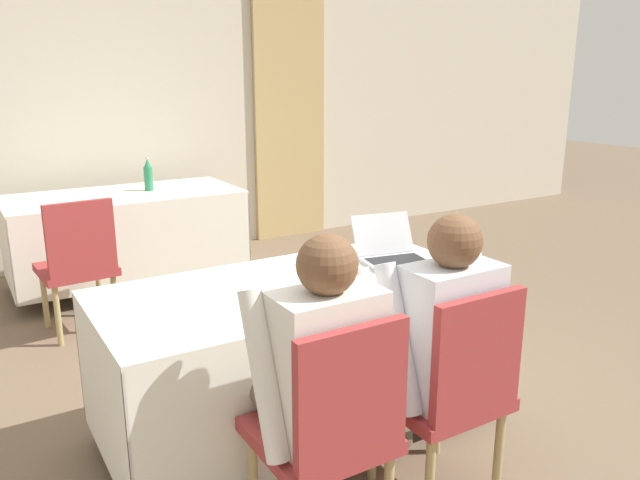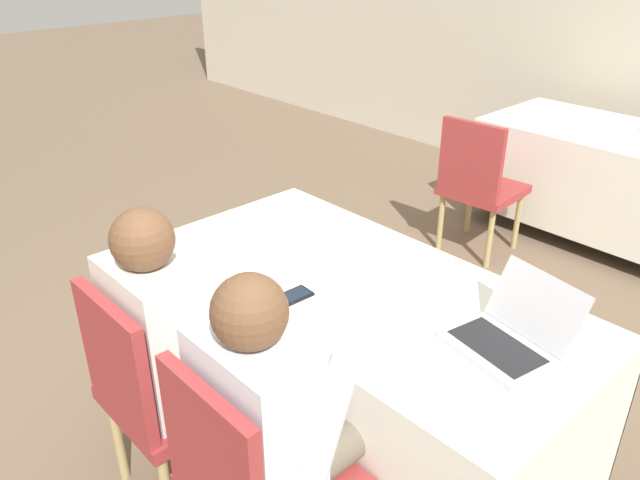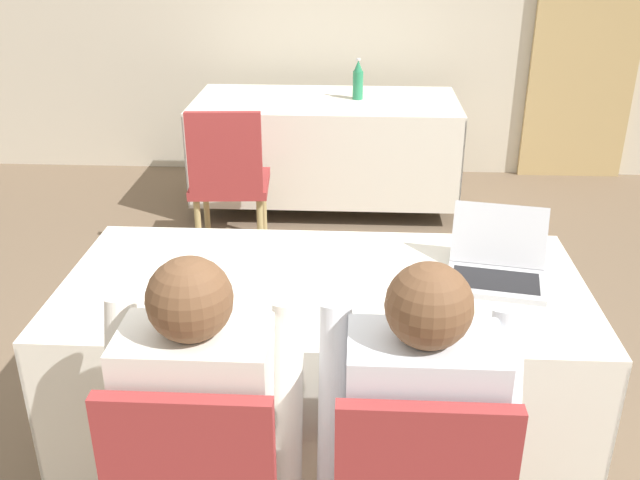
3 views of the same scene
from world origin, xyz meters
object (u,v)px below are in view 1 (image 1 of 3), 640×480
laptop (392,253)px  chair_near_right (451,386)px  water_bottle (148,175)px  chair_near_left (331,427)px  cell_phone (305,304)px  person_checkered_shirt (315,371)px  chair_far_spare (78,261)px  person_white_shirt (435,338)px

laptop → chair_near_right: laptop is taller
water_bottle → chair_near_left: (-0.37, -3.28, -0.36)m
cell_phone → laptop: bearing=27.3°
laptop → person_checkered_shirt: 1.09m
chair_near_right → chair_far_spare: bearing=-69.8°
chair_near_left → chair_far_spare: size_ratio=1.00×
laptop → chair_near_right: 0.88m
chair_near_right → person_checkered_shirt: size_ratio=0.77×
chair_near_right → person_checkered_shirt: bearing=-10.8°
chair_near_left → chair_far_spare: 2.44m
chair_near_left → person_white_shirt: bearing=-169.2°
chair_near_right → person_white_shirt: person_white_shirt is taller
chair_near_right → water_bottle: bearing=-87.0°
cell_phone → chair_near_left: 0.56m
water_bottle → chair_near_left: size_ratio=0.30×
chair_near_left → person_checkered_shirt: bearing=-90.0°
chair_near_left → chair_near_right: 0.54m
laptop → cell_phone: size_ratio=2.58×
chair_near_right → cell_phone: bearing=-52.3°
water_bottle → chair_near_right: size_ratio=0.30×
chair_near_left → person_checkered_shirt: person_checkered_shirt is taller
water_bottle → chair_far_spare: (-0.72, -0.87, -0.36)m
laptop → person_white_shirt: 0.75m
laptop → cell_phone: laptop is taller
chair_near_right → laptop: bearing=-111.4°
chair_near_left → chair_near_right: (0.54, 0.00, 0.00)m
chair_far_spare → person_checkered_shirt: person_checkered_shirt is taller
chair_far_spare → person_checkered_shirt: bearing=94.6°
cell_phone → water_bottle: water_bottle is taller
chair_near_right → person_checkered_shirt: person_checkered_shirt is taller
chair_near_right → chair_far_spare: size_ratio=1.00×
chair_near_right → chair_far_spare: (-0.89, 2.42, 0.00)m
chair_far_spare → chair_near_left: bearing=94.2°
laptop → water_bottle: size_ratio=1.39×
laptop → cell_phone: (-0.67, -0.30, -0.04)m
person_white_shirt → chair_near_left: bearing=10.8°
cell_phone → person_white_shirt: bearing=-42.5°
cell_phone → chair_near_right: size_ratio=0.16×
cell_phone → chair_near_left: chair_near_left is taller
chair_near_right → person_white_shirt: size_ratio=0.77×
chair_near_left → chair_far_spare: same height
water_bottle → laptop: bearing=-79.3°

